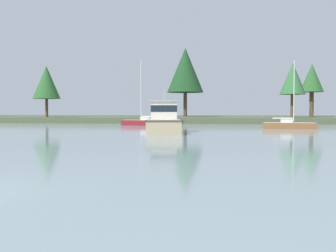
# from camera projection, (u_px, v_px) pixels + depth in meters

# --- Properties ---
(far_shore_bank) EXTENTS (229.56, 41.28, 1.05)m
(far_shore_bank) POSITION_uv_depth(u_px,v_px,m) (184.00, 119.00, 87.07)
(far_shore_bank) COLOR #4C563D
(far_shore_bank) RESTS_ON ground
(sailboat_wood) EXTENTS (6.75, 2.55, 9.22)m
(sailboat_wood) POSITION_uv_depth(u_px,v_px,m) (289.00, 127.00, 48.57)
(sailboat_wood) COLOR brown
(sailboat_wood) RESTS_ON ground
(cruiser_sand) EXTENTS (4.75, 11.25, 5.85)m
(cruiser_sand) POSITION_uv_depth(u_px,v_px,m) (164.00, 125.00, 41.44)
(cruiser_sand) COLOR tan
(cruiser_sand) RESTS_ON ground
(sailboat_maroon) EXTENTS (7.66, 3.98, 10.68)m
(sailboat_maroon) POSITION_uv_depth(u_px,v_px,m) (145.00, 124.00, 59.86)
(sailboat_maroon) COLOR maroon
(sailboat_maroon) RESTS_ON ground
(shore_tree_inland_b) EXTENTS (4.72, 4.72, 10.05)m
(shore_tree_inland_b) POSITION_uv_depth(u_px,v_px,m) (293.00, 79.00, 70.17)
(shore_tree_inland_b) COLOR brown
(shore_tree_inland_b) RESTS_ON far_shore_bank
(shore_tree_left_mid) EXTENTS (4.75, 4.75, 10.94)m
(shore_tree_left_mid) POSITION_uv_depth(u_px,v_px,m) (312.00, 79.00, 78.86)
(shore_tree_left_mid) COLOR brown
(shore_tree_left_mid) RESTS_ON far_shore_bank
(shore_tree_center_right) EXTENTS (7.73, 7.73, 14.64)m
(shore_tree_center_right) POSITION_uv_depth(u_px,v_px,m) (185.00, 70.00, 81.34)
(shore_tree_center_right) COLOR brown
(shore_tree_center_right) RESTS_ON far_shore_bank
(shore_tree_far_left) EXTENTS (5.35, 5.35, 10.18)m
(shore_tree_far_left) POSITION_uv_depth(u_px,v_px,m) (46.00, 82.00, 75.38)
(shore_tree_far_left) COLOR brown
(shore_tree_far_left) RESTS_ON far_shore_bank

